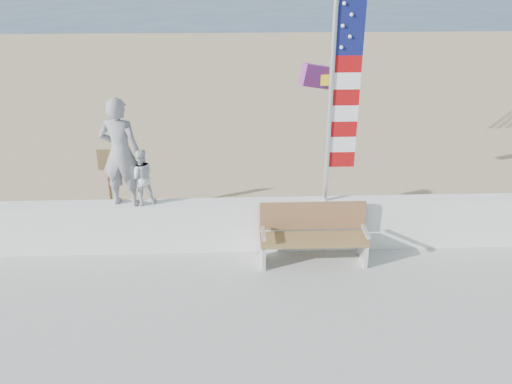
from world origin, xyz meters
TOP-DOWN VIEW (x-y plane):
  - ground at (0.00, 0.00)m, footprint 220.00×220.00m
  - sand at (0.00, 9.00)m, footprint 90.00×40.00m
  - seawall at (0.00, 2.00)m, footprint 30.00×0.35m
  - adult at (-2.02, 2.00)m, footprint 0.75×0.56m
  - child at (-1.73, 2.00)m, footprint 0.56×0.49m
  - bench at (1.16, 1.55)m, footprint 1.80×0.57m
  - flag at (1.53, 2.00)m, footprint 0.50×0.08m
  - parafoil_kite at (1.60, 4.34)m, footprint 0.87×0.49m
  - sign at (-2.65, 3.47)m, footprint 0.32×0.07m

SIDE VIEW (x-z plane):
  - ground at x=0.00m, z-range 0.00..0.00m
  - sand at x=0.00m, z-range 0.00..0.08m
  - seawall at x=0.00m, z-range 0.18..1.08m
  - bench at x=1.16m, z-range 0.19..1.19m
  - sign at x=-2.65m, z-range 0.21..1.67m
  - child at x=-1.73m, z-range 1.08..2.06m
  - adult at x=-2.02m, z-range 1.08..2.93m
  - parafoil_kite at x=1.60m, z-range 2.41..2.99m
  - flag at x=1.53m, z-range 1.24..4.74m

